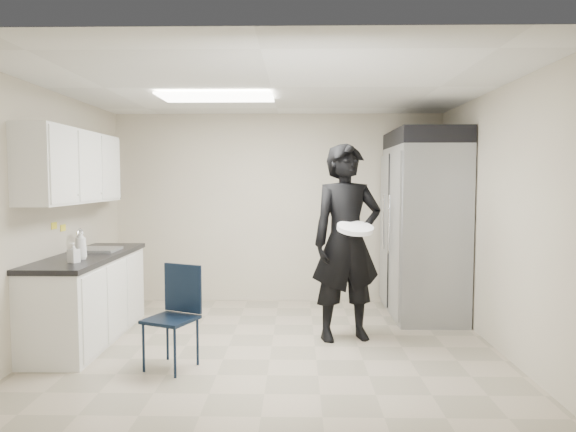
{
  "coord_description": "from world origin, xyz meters",
  "views": [
    {
      "loc": [
        0.26,
        -5.11,
        1.68
      ],
      "look_at": [
        0.16,
        0.2,
        1.32
      ],
      "focal_mm": 32.0,
      "sensor_mm": 36.0,
      "label": 1
    }
  ],
  "objects_px": {
    "lower_counter": "(89,299)",
    "commercial_fridge": "(423,232)",
    "man_tuxedo": "(347,242)",
    "folding_chair": "(171,319)"
  },
  "relations": [
    {
      "from": "commercial_fridge",
      "to": "man_tuxedo",
      "type": "relative_size",
      "value": 1.02
    },
    {
      "from": "commercial_fridge",
      "to": "folding_chair",
      "type": "xyz_separation_m",
      "value": [
        -2.7,
        -1.9,
        -0.6
      ]
    },
    {
      "from": "man_tuxedo",
      "to": "folding_chair",
      "type": "bearing_deg",
      "value": -165.84
    },
    {
      "from": "lower_counter",
      "to": "folding_chair",
      "type": "xyz_separation_m",
      "value": [
        1.08,
        -0.83,
        0.02
      ]
    },
    {
      "from": "lower_counter",
      "to": "man_tuxedo",
      "type": "distance_m",
      "value": 2.8
    },
    {
      "from": "commercial_fridge",
      "to": "man_tuxedo",
      "type": "bearing_deg",
      "value": -136.16
    },
    {
      "from": "folding_chair",
      "to": "man_tuxedo",
      "type": "distance_m",
      "value": 1.97
    },
    {
      "from": "folding_chair",
      "to": "man_tuxedo",
      "type": "bearing_deg",
      "value": 51.78
    },
    {
      "from": "lower_counter",
      "to": "commercial_fridge",
      "type": "distance_m",
      "value": 3.98
    },
    {
      "from": "commercial_fridge",
      "to": "folding_chair",
      "type": "height_order",
      "value": "commercial_fridge"
    }
  ]
}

